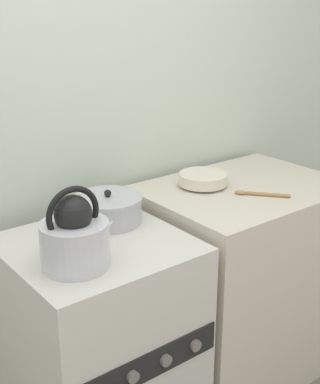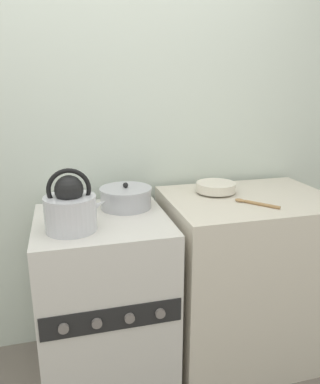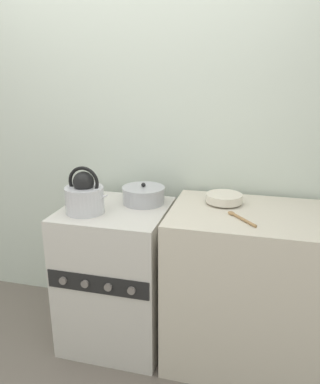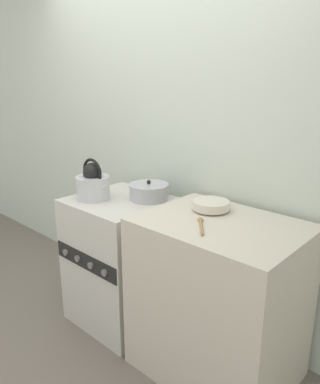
{
  "view_description": "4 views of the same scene",
  "coord_description": "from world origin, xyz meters",
  "px_view_note": "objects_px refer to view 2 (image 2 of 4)",
  "views": [
    {
      "loc": [
        -0.89,
        -1.21,
        1.75
      ],
      "look_at": [
        0.31,
        0.33,
        1.04
      ],
      "focal_mm": 50.0,
      "sensor_mm": 36.0,
      "label": 1
    },
    {
      "loc": [
        -0.16,
        -1.39,
        1.54
      ],
      "look_at": [
        0.3,
        0.34,
        1.02
      ],
      "focal_mm": 35.0,
      "sensor_mm": 36.0,
      "label": 2
    },
    {
      "loc": [
        0.8,
        -1.71,
        1.69
      ],
      "look_at": [
        0.28,
        0.31,
        1.04
      ],
      "focal_mm": 35.0,
      "sensor_mm": 36.0,
      "label": 3
    },
    {
      "loc": [
        1.83,
        -1.28,
        1.7
      ],
      "look_at": [
        0.34,
        0.35,
        1.03
      ],
      "focal_mm": 35.0,
      "sensor_mm": 36.0,
      "label": 4
    }
  ],
  "objects_px": {
    "stove": "(105,302)",
    "enamel_bowl": "(216,187)",
    "cooking_pot": "(126,197)",
    "kettle": "(71,207)"
  },
  "relations": [
    {
      "from": "stove",
      "to": "enamel_bowl",
      "type": "xyz_separation_m",
      "value": [
        0.65,
        0.14,
        0.53
      ]
    },
    {
      "from": "stove",
      "to": "kettle",
      "type": "height_order",
      "value": "kettle"
    },
    {
      "from": "cooking_pot",
      "to": "enamel_bowl",
      "type": "bearing_deg",
      "value": 0.59
    },
    {
      "from": "stove",
      "to": "cooking_pot",
      "type": "distance_m",
      "value": 0.55
    },
    {
      "from": "stove",
      "to": "kettle",
      "type": "relative_size",
      "value": 3.28
    },
    {
      "from": "cooking_pot",
      "to": "enamel_bowl",
      "type": "height_order",
      "value": "cooking_pot"
    },
    {
      "from": "stove",
      "to": "enamel_bowl",
      "type": "bearing_deg",
      "value": 12.38
    },
    {
      "from": "cooking_pot",
      "to": "enamel_bowl",
      "type": "distance_m",
      "value": 0.5
    },
    {
      "from": "cooking_pot",
      "to": "stove",
      "type": "bearing_deg",
      "value": -136.28
    },
    {
      "from": "kettle",
      "to": "cooking_pot",
      "type": "relative_size",
      "value": 1.03
    }
  ]
}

